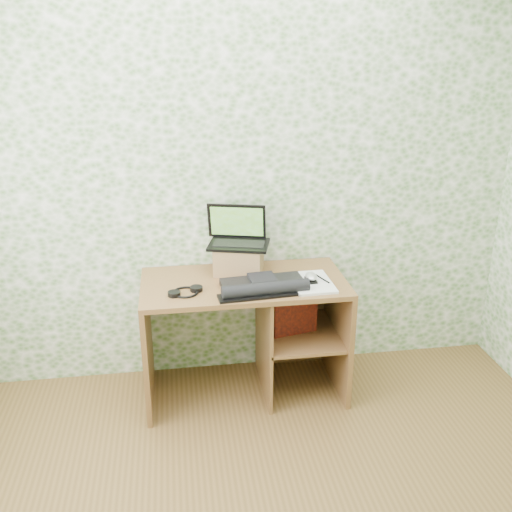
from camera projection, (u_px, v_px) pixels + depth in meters
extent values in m
plane|color=white|center=(237.00, 177.00, 3.43)|extent=(3.50, 0.00, 3.50)
cube|color=brown|center=(244.00, 283.00, 3.35)|extent=(1.20, 0.60, 0.03)
cube|color=brown|center=(147.00, 347.00, 3.40)|extent=(0.03, 0.60, 0.72)
cube|color=brown|center=(337.00, 333.00, 3.56)|extent=(0.03, 0.60, 0.72)
cube|color=brown|center=(264.00, 338.00, 3.50)|extent=(0.02, 0.56, 0.72)
cube|color=brown|center=(301.00, 332.00, 3.52)|extent=(0.46, 0.56, 0.02)
cube|color=brown|center=(292.00, 314.00, 3.80)|extent=(0.48, 0.02, 0.72)
cube|color=olive|center=(239.00, 259.00, 3.44)|extent=(0.33, 0.30, 0.17)
cube|color=black|center=(239.00, 245.00, 3.41)|extent=(0.41, 0.33, 0.02)
cube|color=black|center=(239.00, 244.00, 3.40)|extent=(0.33, 0.21, 0.00)
cube|color=black|center=(237.00, 221.00, 3.46)|extent=(0.36, 0.15, 0.22)
cube|color=#314F16|center=(237.00, 222.00, 3.45)|extent=(0.32, 0.13, 0.19)
cube|color=black|center=(262.00, 283.00, 3.27)|extent=(0.48, 0.21, 0.04)
cube|color=black|center=(262.00, 281.00, 3.27)|extent=(0.16, 0.16, 0.06)
cylinder|color=black|center=(266.00, 289.00, 3.15)|extent=(0.50, 0.12, 0.08)
cube|color=black|center=(266.00, 294.00, 3.16)|extent=(0.54, 0.15, 0.01)
torus|color=black|center=(185.00, 292.00, 3.18)|extent=(0.19, 0.19, 0.01)
cylinder|color=black|center=(174.00, 294.00, 3.15)|extent=(0.07, 0.07, 0.03)
cylinder|color=black|center=(196.00, 289.00, 3.21)|extent=(0.07, 0.07, 0.03)
cube|color=silver|center=(312.00, 283.00, 3.30)|extent=(0.24, 0.33, 0.02)
ellipsoid|color=silver|center=(311.00, 278.00, 3.30)|extent=(0.07, 0.11, 0.04)
cylinder|color=black|center=(322.00, 279.00, 3.33)|extent=(0.05, 0.13, 0.01)
cube|color=maroon|center=(294.00, 307.00, 3.45)|extent=(0.29, 0.15, 0.34)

